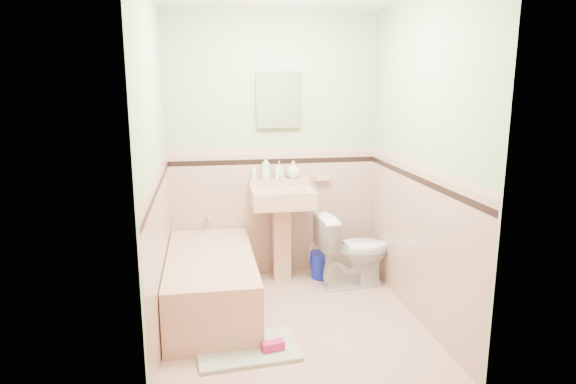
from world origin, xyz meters
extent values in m
plane|color=#D2A18A|center=(0.00, 0.00, 0.00)|extent=(2.20, 2.20, 0.00)
plane|color=beige|center=(0.00, 1.10, 1.25)|extent=(2.50, 0.00, 2.50)
plane|color=beige|center=(0.00, -1.10, 1.25)|extent=(2.50, 0.00, 2.50)
plane|color=beige|center=(-1.00, 0.00, 1.25)|extent=(0.00, 2.50, 2.50)
plane|color=beige|center=(1.00, 0.00, 1.25)|extent=(0.00, 2.50, 2.50)
plane|color=#D5A58F|center=(0.00, 1.09, 0.60)|extent=(2.00, 0.00, 2.00)
plane|color=#D5A58F|center=(0.00, -1.09, 0.60)|extent=(2.00, 0.00, 2.00)
plane|color=#D5A58F|center=(-0.99, 0.00, 0.60)|extent=(0.00, 2.20, 2.20)
plane|color=#D5A58F|center=(0.99, 0.00, 0.60)|extent=(0.00, 2.20, 2.20)
plane|color=black|center=(0.00, 1.08, 1.12)|extent=(2.00, 0.00, 2.00)
plane|color=black|center=(0.00, -1.08, 1.12)|extent=(2.00, 0.00, 2.00)
plane|color=black|center=(-0.98, 0.00, 1.12)|extent=(0.00, 2.20, 2.20)
plane|color=black|center=(0.98, 0.00, 1.12)|extent=(0.00, 2.20, 2.20)
plane|color=#D2A191|center=(0.00, 1.08, 1.22)|extent=(2.00, 0.00, 2.00)
plane|color=#D2A191|center=(0.00, -1.08, 1.22)|extent=(2.00, 0.00, 2.00)
plane|color=#D2A191|center=(-0.98, 0.00, 1.22)|extent=(0.00, 2.20, 2.20)
plane|color=#D2A191|center=(0.98, 0.00, 1.22)|extent=(0.00, 2.20, 2.20)
cube|color=tan|center=(-0.63, 0.33, 0.23)|extent=(0.70, 1.50, 0.45)
cylinder|color=silver|center=(-0.63, 1.05, 0.63)|extent=(0.04, 0.12, 0.04)
cylinder|color=silver|center=(0.05, 1.00, 0.95)|extent=(0.02, 0.02, 0.10)
cube|color=white|center=(0.05, 1.07, 1.70)|extent=(0.40, 0.04, 0.50)
cube|color=tan|center=(0.47, 1.06, 0.95)|extent=(0.13, 0.08, 0.04)
imported|color=#B2B2B2|center=(-0.08, 1.04, 1.07)|extent=(0.10, 0.10, 0.22)
imported|color=#B2B2B2|center=(0.05, 1.04, 1.04)|extent=(0.09, 0.09, 0.17)
imported|color=#B2B2B2|center=(0.18, 1.04, 1.04)|extent=(0.17, 0.17, 0.17)
cylinder|color=white|center=(-0.19, 1.04, 1.02)|extent=(0.04, 0.04, 0.12)
imported|color=white|center=(0.68, 0.65, 0.34)|extent=(0.70, 0.44, 0.68)
cube|color=#96A589|center=(-0.40, -0.38, 0.01)|extent=(0.75, 0.53, 0.03)
cube|color=#BF1E59|center=(-0.22, -0.45, 0.06)|extent=(0.17, 0.10, 0.06)
camera|label=1|loc=(-0.65, -3.62, 1.85)|focal=31.39mm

